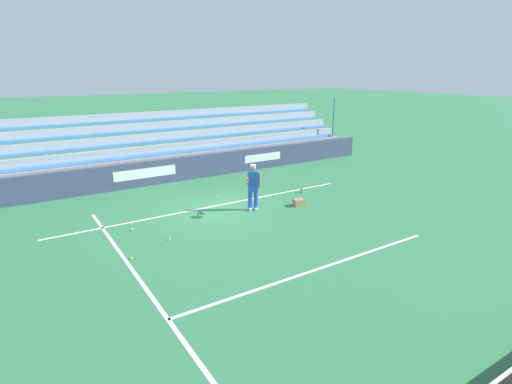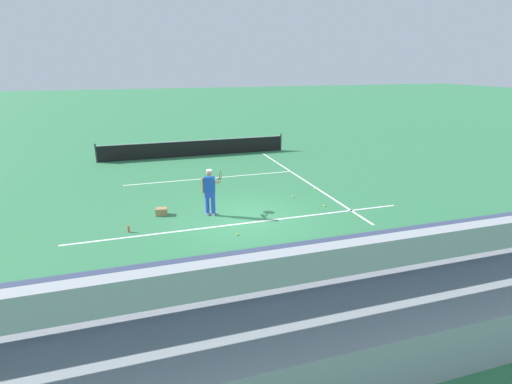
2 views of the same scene
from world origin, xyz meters
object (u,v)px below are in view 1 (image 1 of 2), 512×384
Objects in this scene: tennis_player at (253,187)px; tennis_ball_near_player at (131,258)px; tennis_ball_toward_net at (169,239)px; tennis_ball_on_baseline at (132,229)px; tennis_ball_midcourt at (217,197)px; water_bottle at (302,190)px; ball_box_cardboard at (299,202)px.

tennis_ball_near_player is at bearing 18.18° from tennis_player.
tennis_ball_toward_net is 1.00× the size of tennis_ball_on_baseline.
tennis_ball_on_baseline is (4.38, -0.45, -0.86)m from tennis_player.
tennis_player reaches higher than tennis_ball_midcourt.
tennis_ball_toward_net is at bearing 117.35° from tennis_ball_on_baseline.
water_bottle reaches higher than tennis_ball_midcourt.
tennis_ball_midcourt is (2.18, -2.60, -0.10)m from ball_box_cardboard.
tennis_player is 25.98× the size of tennis_ball_midcourt.
tennis_ball_on_baseline is at bearing 22.13° from tennis_ball_midcourt.
water_bottle is (-7.28, -0.28, 0.08)m from tennis_ball_on_baseline.
tennis_ball_toward_net and tennis_ball_midcourt have the same top height.
ball_box_cardboard is 6.06× the size of tennis_ball_midcourt.
tennis_ball_midcourt is at bearing -136.61° from tennis_ball_toward_net.
tennis_ball_toward_net is 4.39m from tennis_ball_midcourt.
ball_box_cardboard is 6.19m from tennis_ball_on_baseline.
tennis_player is at bearing 14.23° from water_bottle.
tennis_player reaches higher than tennis_ball_on_baseline.
ball_box_cardboard is at bearing -170.78° from tennis_ball_near_player.
tennis_ball_near_player is at bearing 39.10° from tennis_ball_midcourt.
tennis_player is at bearing 102.36° from tennis_ball_midcourt.
ball_box_cardboard is at bearing 47.67° from water_bottle.
ball_box_cardboard is 6.06× the size of tennis_ball_on_baseline.
tennis_player is 4.48m from tennis_ball_on_baseline.
water_bottle reaches higher than tennis_ball_on_baseline.
water_bottle is at bearing -163.25° from tennis_ball_near_player.
water_bottle is (-7.88, -2.37, 0.08)m from tennis_ball_near_player.
tennis_ball_on_baseline is at bearing -62.65° from tennis_ball_toward_net.
tennis_ball_on_baseline is 7.28m from water_bottle.
tennis_ball_near_player and tennis_ball_on_baseline have the same top height.
tennis_ball_near_player is at bearing 26.46° from tennis_ball_toward_net.
tennis_ball_toward_net is at bearing 14.89° from tennis_player.
tennis_ball_near_player and tennis_ball_toward_net have the same top height.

